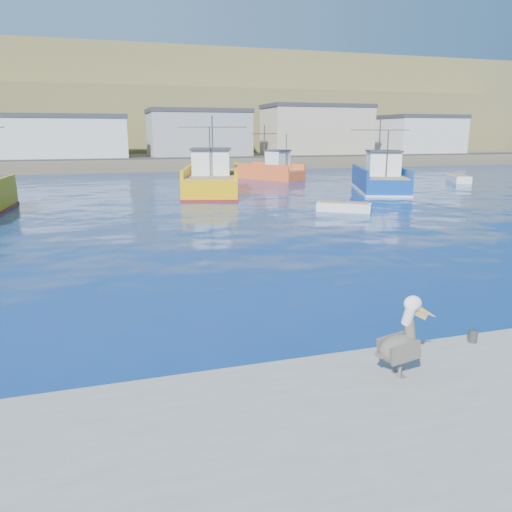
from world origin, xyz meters
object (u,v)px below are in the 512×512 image
(trawler_blue, at_px, (380,179))
(skiff_far, at_px, (459,179))
(pelican, at_px, (402,342))
(skiff_mid, at_px, (344,208))
(boat_orange, at_px, (271,170))
(trawler_yellow_b, at_px, (212,180))

(trawler_blue, xyz_separation_m, skiff_far, (12.45, 4.77, -0.72))
(pelican, bearing_deg, skiff_mid, 65.73)
(pelican, bearing_deg, boat_orange, 74.22)
(boat_orange, xyz_separation_m, pelican, (-13.18, -46.64, 0.18))
(boat_orange, height_order, skiff_mid, boat_orange)
(trawler_yellow_b, height_order, boat_orange, trawler_yellow_b)
(skiff_mid, bearing_deg, skiff_far, 35.44)
(trawler_yellow_b, height_order, skiff_mid, trawler_yellow_b)
(trawler_yellow_b, xyz_separation_m, skiff_far, (27.41, 2.01, -0.82))
(trawler_yellow_b, bearing_deg, skiff_mid, -64.83)
(trawler_blue, relative_size, skiff_mid, 3.17)
(trawler_yellow_b, distance_m, skiff_far, 27.49)
(boat_orange, bearing_deg, skiff_mid, -97.28)
(skiff_far, distance_m, pelican, 48.83)
(skiff_mid, height_order, skiff_far, skiff_far)
(trawler_blue, relative_size, skiff_far, 2.49)
(trawler_yellow_b, distance_m, trawler_blue, 15.21)
(trawler_blue, distance_m, boat_orange, 15.07)
(skiff_far, bearing_deg, trawler_yellow_b, -175.81)
(skiff_far, height_order, pelican, pelican)
(trawler_yellow_b, distance_m, boat_orange, 14.53)
(trawler_yellow_b, xyz_separation_m, boat_orange, (9.27, 11.19, -0.11))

